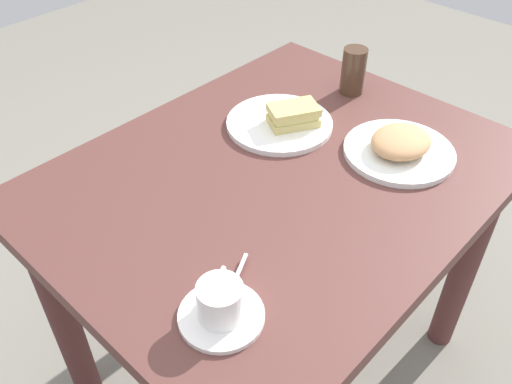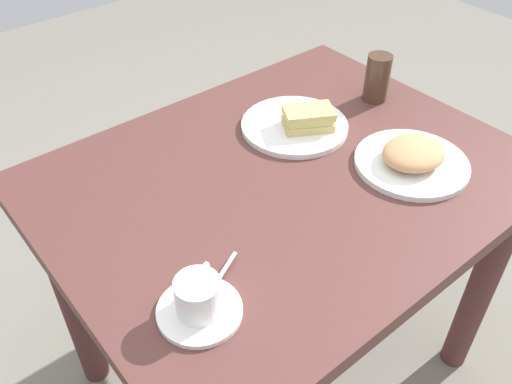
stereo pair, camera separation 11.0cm
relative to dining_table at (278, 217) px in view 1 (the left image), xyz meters
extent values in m
plane|color=gray|center=(0.00, 0.00, -0.62)|extent=(6.00, 6.00, 0.00)
cube|color=#56302B|center=(0.00, 0.00, 0.12)|extent=(1.05, 0.82, 0.04)
cylinder|color=#502B28|center=(0.45, -0.33, -0.26)|extent=(0.07, 0.07, 0.72)
cylinder|color=#502B28|center=(-0.45, 0.33, -0.26)|extent=(0.07, 0.07, 0.72)
cylinder|color=#502B28|center=(0.45, 0.33, -0.26)|extent=(0.07, 0.07, 0.72)
cylinder|color=white|center=(0.14, 0.12, 0.15)|extent=(0.26, 0.26, 0.01)
cube|color=#D1BE70|center=(0.15, 0.09, 0.16)|extent=(0.14, 0.12, 0.02)
cube|color=#D5CD74|center=(0.15, 0.09, 0.18)|extent=(0.13, 0.11, 0.01)
cube|color=#CDBB6A|center=(0.15, 0.09, 0.19)|extent=(0.14, 0.12, 0.02)
cylinder|color=white|center=(-0.36, -0.19, 0.14)|extent=(0.15, 0.15, 0.01)
cylinder|color=white|center=(-0.36, -0.19, 0.18)|extent=(0.08, 0.08, 0.07)
cylinder|color=#AA6F54|center=(-0.36, -0.19, 0.21)|extent=(0.07, 0.07, 0.01)
torus|color=white|center=(-0.33, -0.16, 0.18)|extent=(0.04, 0.04, 0.05)
cube|color=silver|center=(-0.27, -0.15, 0.15)|extent=(0.07, 0.04, 0.00)
ellipsoid|color=silver|center=(-0.32, -0.17, 0.15)|extent=(0.03, 0.03, 0.01)
cylinder|color=white|center=(0.24, -0.16, 0.15)|extent=(0.26, 0.26, 0.01)
ellipsoid|color=tan|center=(0.24, -0.16, 0.18)|extent=(0.15, 0.13, 0.04)
cylinder|color=#463022|center=(0.40, 0.09, 0.20)|extent=(0.06, 0.06, 0.12)
camera|label=1|loc=(-0.73, -0.61, 0.89)|focal=38.16mm
camera|label=2|loc=(-0.65, -0.69, 0.89)|focal=38.16mm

